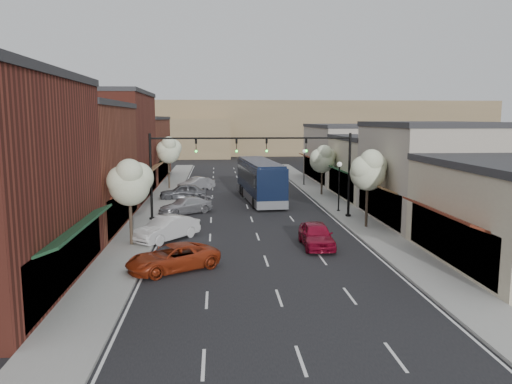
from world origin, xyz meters
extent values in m
plane|color=black|center=(0.00, 0.00, 0.00)|extent=(160.00, 160.00, 0.00)
cube|color=gray|center=(-8.40, 18.50, 0.07)|extent=(2.80, 73.00, 0.15)
cube|color=gray|center=(8.40, 18.50, 0.07)|extent=(2.80, 73.00, 0.15)
cube|color=gray|center=(-7.00, 18.50, 0.07)|extent=(0.25, 73.00, 0.17)
cube|color=gray|center=(7.00, 18.50, 0.07)|extent=(0.25, 73.00, 0.17)
cube|color=black|center=(-10.10, -8.00, 1.60)|extent=(0.60, 11.90, 2.60)
cube|color=#193E24|center=(-9.30, -8.00, 3.10)|extent=(1.07, 9.80, 0.49)
cube|color=brown|center=(-14.30, 6.00, 4.50)|extent=(9.00, 14.00, 9.00)
cube|color=#2D2D30|center=(-14.30, 6.00, 9.20)|extent=(9.20, 14.10, 0.40)
cube|color=black|center=(-10.10, 6.00, 1.60)|extent=(0.60, 11.90, 2.60)
cube|color=#582114|center=(-9.30, 6.00, 3.10)|extent=(1.07, 9.80, 0.49)
cube|color=maroon|center=(-14.30, 20.00, 5.25)|extent=(9.00, 14.00, 10.50)
cube|color=#2D2D30|center=(-14.30, 20.00, 10.70)|extent=(9.20, 14.10, 0.40)
cube|color=black|center=(-10.10, 20.00, 1.60)|extent=(0.60, 11.90, 2.60)
cube|color=brown|center=(-9.30, 20.00, 3.10)|extent=(1.07, 9.80, 0.49)
cube|color=brown|center=(-14.30, 36.00, 4.00)|extent=(9.00, 18.00, 8.00)
cube|color=#2D2D30|center=(-14.30, 36.00, 8.20)|extent=(9.20, 18.10, 0.40)
cube|color=black|center=(-10.10, 36.00, 1.60)|extent=(0.60, 15.30, 2.60)
cube|color=#193E24|center=(-9.30, 36.00, 3.10)|extent=(1.07, 12.60, 0.49)
cube|color=black|center=(10.10, -6.00, 1.60)|extent=(0.60, 10.20, 2.60)
cube|color=#582114|center=(9.30, -6.00, 3.10)|extent=(1.07, 8.40, 0.49)
cube|color=#A59C8E|center=(13.80, 6.00, 3.75)|extent=(8.00, 12.00, 7.50)
cube|color=#2D2D30|center=(13.80, 6.00, 7.70)|extent=(8.20, 12.10, 0.40)
cube|color=black|center=(10.10, 6.00, 1.60)|extent=(0.60, 10.20, 2.60)
cube|color=brown|center=(9.30, 6.00, 3.10)|extent=(1.07, 8.40, 0.49)
cube|color=beige|center=(13.80, 18.00, 3.00)|extent=(8.00, 12.00, 6.00)
cube|color=#2D2D30|center=(13.80, 18.00, 6.20)|extent=(8.20, 12.10, 0.40)
cube|color=black|center=(10.10, 18.00, 1.60)|extent=(0.60, 10.20, 2.60)
cube|color=#193E24|center=(9.30, 18.00, 3.10)|extent=(1.07, 8.40, 0.49)
cube|color=#A59C8E|center=(13.80, 32.00, 3.50)|extent=(8.00, 16.00, 7.00)
cube|color=#2D2D30|center=(13.80, 32.00, 7.20)|extent=(8.20, 16.10, 0.40)
cube|color=black|center=(10.10, 32.00, 1.60)|extent=(0.60, 13.60, 2.60)
cube|color=#582114|center=(9.30, 32.00, 3.10)|extent=(1.07, 11.20, 0.49)
cube|color=#7A6647|center=(0.00, 90.00, 6.00)|extent=(120.00, 30.00, 12.00)
cube|color=#7A6647|center=(-25.00, 78.00, 4.00)|extent=(50.00, 20.00, 8.00)
cylinder|color=black|center=(8.00, 8.00, 0.15)|extent=(0.44, 0.44, 0.30)
cylinder|color=black|center=(8.00, 8.00, 3.50)|extent=(0.20, 0.20, 7.00)
cylinder|color=black|center=(4.00, 8.00, 6.60)|extent=(8.00, 0.14, 0.14)
imported|color=black|center=(4.40, 8.00, 6.00)|extent=(0.18, 0.46, 1.10)
sphere|color=#19E533|center=(4.40, 7.88, 5.58)|extent=(0.18, 0.18, 0.18)
imported|color=black|center=(1.20, 8.00, 6.00)|extent=(0.18, 0.46, 1.10)
sphere|color=#19E533|center=(1.20, 7.88, 5.58)|extent=(0.18, 0.18, 0.18)
cylinder|color=black|center=(-8.00, 8.00, 0.15)|extent=(0.44, 0.44, 0.30)
cylinder|color=black|center=(-8.00, 8.00, 3.50)|extent=(0.20, 0.20, 7.00)
cylinder|color=black|center=(-4.00, 8.00, 6.60)|extent=(8.00, 0.14, 0.14)
imported|color=black|center=(-4.40, 8.00, 6.00)|extent=(0.18, 0.46, 1.10)
sphere|color=#19E533|center=(-4.40, 7.88, 5.58)|extent=(0.18, 0.18, 0.18)
imported|color=black|center=(-1.20, 8.00, 6.00)|extent=(0.18, 0.46, 1.10)
sphere|color=#19E533|center=(-1.20, 7.88, 5.58)|extent=(0.18, 0.18, 0.18)
cylinder|color=#47382B|center=(8.30, 4.00, 1.86)|extent=(0.20, 0.20, 3.71)
sphere|color=beige|center=(8.30, 4.00, 4.18)|extent=(2.60, 2.60, 2.60)
sphere|color=beige|center=(8.80, 4.30, 4.64)|extent=(2.00, 2.00, 2.00)
sphere|color=beige|center=(7.90, 3.70, 4.52)|extent=(1.90, 1.90, 1.90)
sphere|color=beige|center=(8.40, 3.50, 5.10)|extent=(1.70, 1.70, 1.70)
cylinder|color=#47382B|center=(8.30, 20.00, 1.66)|extent=(0.20, 0.20, 3.33)
sphere|color=beige|center=(8.30, 20.00, 3.74)|extent=(2.60, 2.60, 2.60)
sphere|color=beige|center=(8.80, 20.30, 4.16)|extent=(2.00, 2.00, 2.00)
sphere|color=beige|center=(7.90, 19.70, 4.06)|extent=(1.90, 1.90, 1.90)
sphere|color=beige|center=(8.40, 19.50, 4.58)|extent=(1.70, 1.70, 1.70)
cylinder|color=#47382B|center=(-8.30, 0.00, 1.76)|extent=(0.20, 0.20, 3.52)
sphere|color=beige|center=(-8.30, 0.00, 3.96)|extent=(2.60, 2.60, 2.60)
sphere|color=beige|center=(-7.80, 0.30, 4.40)|extent=(2.00, 2.00, 2.00)
sphere|color=beige|center=(-8.70, -0.30, 4.29)|extent=(1.90, 1.90, 1.90)
sphere|color=beige|center=(-8.20, -0.50, 4.84)|extent=(1.70, 1.70, 1.70)
cylinder|color=#47382B|center=(-8.30, 26.00, 1.92)|extent=(0.20, 0.20, 3.84)
sphere|color=beige|center=(-8.30, 26.00, 4.32)|extent=(2.60, 2.60, 2.60)
sphere|color=beige|center=(-7.80, 26.30, 4.80)|extent=(2.00, 2.00, 2.00)
sphere|color=beige|center=(-8.70, 25.70, 4.68)|extent=(1.90, 1.90, 1.90)
sphere|color=beige|center=(-8.20, 25.50, 5.28)|extent=(1.70, 1.70, 1.70)
cylinder|color=black|center=(7.80, 10.50, 0.10)|extent=(0.28, 0.28, 0.20)
cylinder|color=black|center=(7.80, 10.50, 2.00)|extent=(0.12, 0.12, 4.00)
sphere|color=white|center=(7.80, 10.50, 4.22)|extent=(0.44, 0.44, 0.44)
cylinder|color=black|center=(7.80, 28.00, 0.10)|extent=(0.28, 0.28, 0.20)
cylinder|color=black|center=(7.80, 28.00, 2.00)|extent=(0.12, 0.12, 4.00)
sphere|color=white|center=(7.80, 28.00, 4.22)|extent=(0.44, 0.44, 0.44)
cube|color=black|center=(1.50, 17.49, 2.12)|extent=(3.94, 13.21, 3.35)
cube|color=#595B60|center=(1.50, 17.49, 0.60)|extent=(3.96, 13.23, 0.76)
cube|color=black|center=(1.50, 17.49, 2.60)|extent=(3.91, 12.18, 1.19)
cube|color=black|center=(1.50, 17.49, 3.85)|extent=(3.67, 12.67, 0.27)
cube|color=black|center=(2.06, 11.06, 2.82)|extent=(2.25, 0.28, 1.30)
cylinder|color=black|center=(0.62, 12.84, 0.56)|extent=(0.44, 1.15, 1.13)
cylinder|color=black|center=(3.17, 13.06, 0.56)|extent=(0.44, 1.15, 1.13)
cylinder|color=black|center=(-0.14, 21.49, 0.56)|extent=(0.44, 1.15, 1.13)
cylinder|color=black|center=(2.41, 21.71, 0.56)|extent=(0.44, 1.15, 1.13)
cylinder|color=black|center=(0.00, 19.97, 0.56)|extent=(0.44, 1.15, 1.13)
cylinder|color=black|center=(2.55, 20.20, 0.56)|extent=(0.44, 1.15, 1.13)
imported|color=maroon|center=(3.50, -1.09, 0.80)|extent=(1.95, 4.70, 1.59)
imported|color=maroon|center=(-5.22, -5.36, 0.70)|extent=(5.54, 4.59, 1.41)
imported|color=silver|center=(-6.20, 1.45, 0.81)|extent=(4.49, 4.90, 1.63)
imported|color=#A0A0A5|center=(-5.51, 10.93, 0.70)|extent=(5.10, 4.23, 1.39)
imported|color=#525459|center=(-6.20, 18.52, 0.80)|extent=(4.86, 2.31, 1.60)
imported|color=#AAABB0|center=(-5.15, 25.07, 0.75)|extent=(4.37, 4.27, 1.49)
camera|label=1|loc=(-2.77, -31.74, 8.16)|focal=35.00mm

